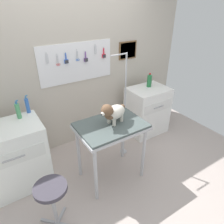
% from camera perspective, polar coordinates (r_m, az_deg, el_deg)
% --- Properties ---
extents(ground, '(4.40, 4.00, 0.04)m').
position_cam_1_polar(ground, '(2.98, 2.57, -19.41)').
color(ground, '#B4A59E').
extents(rear_wall_panel, '(4.00, 0.11, 2.30)m').
position_cam_1_polar(rear_wall_panel, '(3.28, -9.92, 9.82)').
color(rear_wall_panel, '#BCB1A3').
rests_on(rear_wall_panel, ground).
extents(grooming_table, '(0.84, 0.60, 0.85)m').
position_cam_1_polar(grooming_table, '(2.60, -0.30, -5.24)').
color(grooming_table, '#B7B7BC').
rests_on(grooming_table, ground).
extents(grooming_arm, '(0.29, 0.11, 1.60)m').
position_cam_1_polar(grooming_arm, '(3.03, 3.39, 0.06)').
color(grooming_arm, '#B7B7BC').
rests_on(grooming_arm, ground).
extents(dog, '(0.40, 0.25, 0.29)m').
position_cam_1_polar(dog, '(2.48, 0.24, -0.07)').
color(dog, silver).
rests_on(dog, grooming_table).
extents(counter_left, '(0.80, 0.58, 0.89)m').
position_cam_1_polar(counter_left, '(2.94, -25.57, -11.22)').
color(counter_left, white).
rests_on(counter_left, ground).
extents(cabinet_right, '(0.68, 0.54, 0.85)m').
position_cam_1_polar(cabinet_right, '(3.79, 9.61, 0.45)').
color(cabinet_right, white).
rests_on(cabinet_right, ground).
extents(stool, '(0.33, 0.33, 0.59)m').
position_cam_1_polar(stool, '(2.31, -16.31, -20.93)').
color(stool, '#9E9EA3').
rests_on(stool, ground).
extents(spray_bottle_short, '(0.05, 0.05, 0.24)m').
position_cam_1_polar(spray_bottle_short, '(2.88, -22.27, 1.69)').
color(spray_bottle_short, blue).
rests_on(spray_bottle_short, counter_left).
extents(shampoo_bottle, '(0.06, 0.05, 0.24)m').
position_cam_1_polar(shampoo_bottle, '(2.79, -24.46, 0.31)').
color(shampoo_bottle, '#4B9963').
rests_on(shampoo_bottle, counter_left).
extents(soda_bottle, '(0.08, 0.08, 0.24)m').
position_cam_1_polar(soda_bottle, '(3.66, 10.25, 8.52)').
color(soda_bottle, '#26713D').
rests_on(soda_bottle, cabinet_right).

